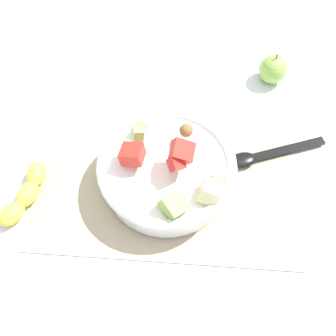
{
  "coord_description": "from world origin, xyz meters",
  "views": [
    {
      "loc": [
        -0.03,
        0.39,
        0.69
      ],
      "look_at": [
        -0.0,
        -0.0,
        0.05
      ],
      "focal_mm": 42.43,
      "sensor_mm": 36.0,
      "label": 1
    }
  ],
  "objects_px": {
    "serving_spoon": "(262,156)",
    "whole_apple": "(273,69)",
    "salad_bowl": "(168,171)",
    "banana_whole": "(25,194)"
  },
  "relations": [
    {
      "from": "serving_spoon",
      "to": "whole_apple",
      "type": "distance_m",
      "value": 0.23
    },
    {
      "from": "banana_whole",
      "to": "salad_bowl",
      "type": "bearing_deg",
      "value": -168.67
    },
    {
      "from": "salad_bowl",
      "to": "whole_apple",
      "type": "xyz_separation_m",
      "value": [
        -0.22,
        -0.3,
        -0.01
      ]
    },
    {
      "from": "serving_spoon",
      "to": "whole_apple",
      "type": "xyz_separation_m",
      "value": [
        -0.03,
        -0.23,
        0.02
      ]
    },
    {
      "from": "salad_bowl",
      "to": "banana_whole",
      "type": "bearing_deg",
      "value": 11.33
    },
    {
      "from": "salad_bowl",
      "to": "serving_spoon",
      "type": "distance_m",
      "value": 0.2
    },
    {
      "from": "salad_bowl",
      "to": "banana_whole",
      "type": "height_order",
      "value": "salad_bowl"
    },
    {
      "from": "salad_bowl",
      "to": "banana_whole",
      "type": "relative_size",
      "value": 1.75
    },
    {
      "from": "whole_apple",
      "to": "banana_whole",
      "type": "relative_size",
      "value": 0.52
    },
    {
      "from": "salad_bowl",
      "to": "whole_apple",
      "type": "relative_size",
      "value": 3.39
    }
  ]
}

